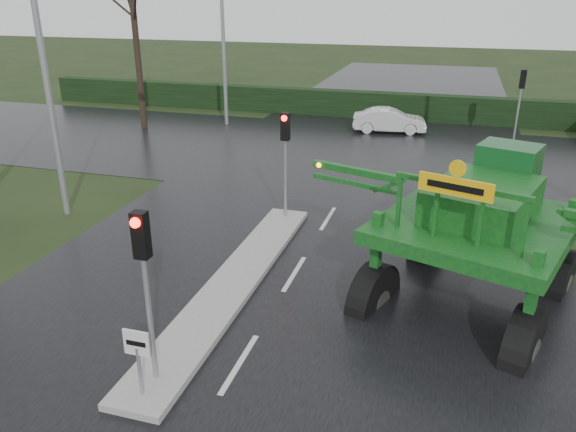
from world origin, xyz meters
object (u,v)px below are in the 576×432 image
(traffic_signal_mid, at_px, (285,143))
(street_light_left_far, at_px, (228,10))
(traffic_signal_far, at_px, (521,90))
(crop_sprayer, at_px, (383,210))
(white_sedan, at_px, (389,132))
(street_light_left_near, at_px, (46,26))
(keep_left_sign, at_px, (138,352))
(traffic_signal_near, at_px, (144,262))

(traffic_signal_mid, height_order, street_light_left_far, street_light_left_far)
(traffic_signal_far, xyz_separation_m, crop_sprayer, (-4.23, -16.58, -0.30))
(street_light_left_far, relative_size, crop_sprayer, 1.21)
(traffic_signal_far, height_order, white_sedan, traffic_signal_far)
(crop_sprayer, bearing_deg, street_light_left_near, -175.06)
(traffic_signal_mid, height_order, traffic_signal_far, same)
(traffic_signal_far, height_order, street_light_left_far, street_light_left_far)
(traffic_signal_far, bearing_deg, traffic_signal_mid, 58.07)
(traffic_signal_mid, relative_size, street_light_left_far, 0.35)
(street_light_left_far, distance_m, crop_sprayer, 19.94)
(keep_left_sign, distance_m, white_sedan, 22.25)
(keep_left_sign, height_order, street_light_left_near, street_light_left_near)
(keep_left_sign, relative_size, white_sedan, 0.36)
(traffic_signal_near, bearing_deg, keep_left_sign, -90.00)
(traffic_signal_near, height_order, traffic_signal_mid, same)
(crop_sprayer, relative_size, white_sedan, 2.20)
(keep_left_sign, relative_size, crop_sprayer, 0.16)
(traffic_signal_far, distance_m, crop_sprayer, 17.11)
(street_light_left_near, bearing_deg, keep_left_sign, -47.41)
(traffic_signal_mid, bearing_deg, street_light_left_far, 118.86)
(traffic_signal_mid, bearing_deg, street_light_left_near, -167.79)
(street_light_left_far, bearing_deg, keep_left_sign, -72.22)
(white_sedan, bearing_deg, traffic_signal_far, -103.69)
(street_light_left_near, bearing_deg, traffic_signal_far, 43.63)
(traffic_signal_mid, xyz_separation_m, traffic_signal_far, (7.80, 12.52, 0.00))
(traffic_signal_near, bearing_deg, street_light_left_near, 134.53)
(traffic_signal_near, xyz_separation_m, crop_sprayer, (3.57, 4.44, -0.30))
(keep_left_sign, bearing_deg, street_light_left_near, 132.59)
(traffic_signal_far, relative_size, white_sedan, 0.94)
(traffic_signal_near, relative_size, crop_sprayer, 0.43)
(keep_left_sign, height_order, crop_sprayer, crop_sprayer)
(crop_sprayer, bearing_deg, keep_left_sign, -107.17)
(traffic_signal_mid, distance_m, crop_sprayer, 5.41)
(street_light_left_near, bearing_deg, crop_sprayer, -13.78)
(traffic_signal_near, distance_m, traffic_signal_far, 22.42)
(street_light_left_near, xyz_separation_m, crop_sprayer, (10.47, -2.57, -3.70))
(traffic_signal_far, bearing_deg, white_sedan, -6.07)
(white_sedan, bearing_deg, street_light_left_far, 86.75)
(street_light_left_near, relative_size, street_light_left_far, 1.00)
(traffic_signal_far, distance_m, street_light_left_far, 15.08)
(keep_left_sign, distance_m, traffic_signal_mid, 9.12)
(traffic_signal_near, xyz_separation_m, white_sedan, (1.70, 21.67, -2.59))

